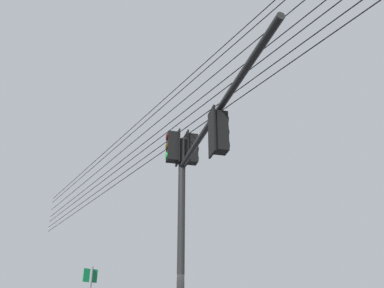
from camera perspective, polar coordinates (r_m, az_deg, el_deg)
signal_mast_assembly at (r=10.19m, az=-0.10°, el=-5.03°), size 4.82×4.92×6.57m
overhead_wire_span at (r=13.14m, az=-4.15°, el=2.63°), size 11.78×23.86×2.03m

